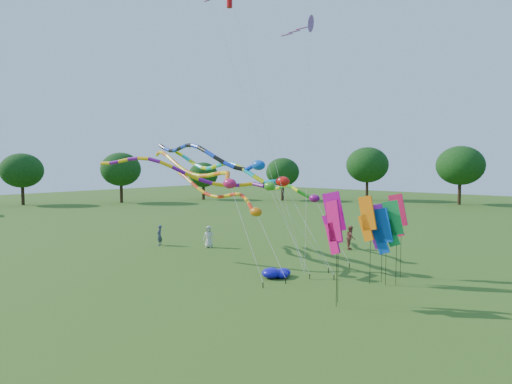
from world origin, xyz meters
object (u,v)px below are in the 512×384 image
Objects in this scene: tube_kite_red at (225,196)px; person_a at (209,237)px; person_b at (160,235)px; person_c at (351,238)px; blue_nylon_heap at (277,273)px; tube_kite_orange at (197,170)px.

person_a is (-3.54, 1.87, -3.39)m from tube_kite_red.
tube_kite_red is at bearing 61.97° from person_b.
person_c reaches higher than person_a.
person_b is at bearing 172.57° from blue_nylon_heap.
person_a is at bearing 98.60° from person_c.
person_a is 0.94× the size of person_c.
person_c is at bearing 95.90° from person_b.
person_b is at bearing 175.10° from person_a.
tube_kite_red is 0.87× the size of tube_kite_orange.
person_b is at bearing -160.94° from tube_kite_red.
tube_kite_red is at bearing 163.30° from blue_nylon_heap.
person_a is 1.03× the size of person_b.
tube_kite_orange is at bearing 175.39° from blue_nylon_heap.
person_a reaches higher than person_b.
person_c is at bearing 93.35° from blue_nylon_heap.
tube_kite_orange is 9.09× the size of person_a.
tube_kite_orange reaches higher than person_c.
tube_kite_red is 7.10m from blue_nylon_heap.
person_a is at bearing 158.81° from blue_nylon_heap.
person_c reaches higher than person_b.
blue_nylon_heap is (5.66, -1.70, -3.95)m from tube_kite_red.
person_b is (-3.53, -1.91, -0.03)m from person_a.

